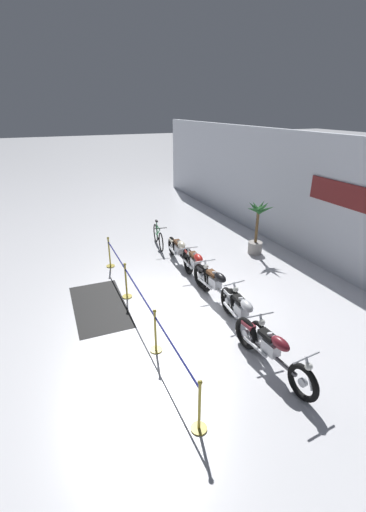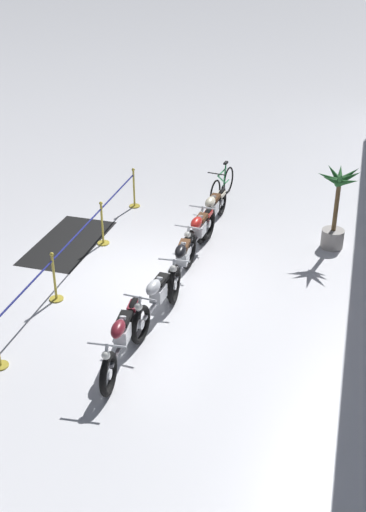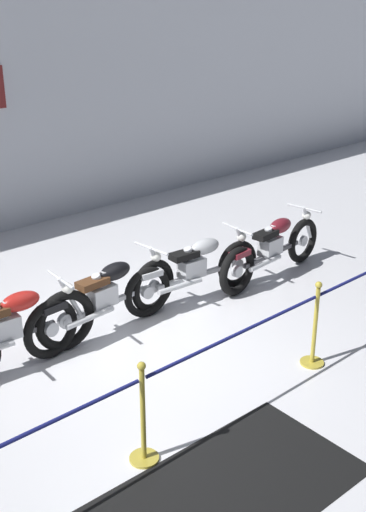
% 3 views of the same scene
% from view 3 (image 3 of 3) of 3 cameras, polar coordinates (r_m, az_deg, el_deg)
% --- Properties ---
extents(ground_plane, '(120.00, 120.00, 0.00)m').
position_cam_3_polar(ground_plane, '(7.86, -3.11, -8.47)').
color(ground_plane, silver).
extents(motorcycle_red_1, '(2.21, 0.62, 0.97)m').
position_cam_3_polar(motorcycle_red_1, '(7.54, -15.20, -6.52)').
color(motorcycle_red_1, black).
rests_on(motorcycle_red_1, ground).
extents(motorcycle_black_2, '(2.39, 0.62, 0.95)m').
position_cam_3_polar(motorcycle_black_2, '(8.10, -6.88, -3.76)').
color(motorcycle_black_2, black).
rests_on(motorcycle_black_2, ground).
extents(motorcycle_silver_3, '(2.29, 0.62, 0.93)m').
position_cam_3_polar(motorcycle_silver_3, '(8.87, 1.10, -1.24)').
color(motorcycle_silver_3, black).
rests_on(motorcycle_silver_3, ground).
extents(motorcycle_maroon_4, '(2.38, 0.62, 0.94)m').
position_cam_3_polar(motorcycle_maroon_4, '(9.70, 7.96, 0.66)').
color(motorcycle_maroon_4, black).
rests_on(motorcycle_maroon_4, ground).
extents(stanchion_far_left, '(6.98, 0.28, 1.05)m').
position_cam_3_polar(stanchion_far_left, '(5.87, -3.55, -12.38)').
color(stanchion_far_left, gold).
rests_on(stanchion_far_left, ground).
extents(stanchion_mid_left, '(0.28, 0.28, 1.05)m').
position_cam_3_polar(stanchion_mid_left, '(6.06, -3.55, -15.00)').
color(stanchion_mid_left, gold).
rests_on(stanchion_mid_left, ground).
extents(stanchion_mid_right, '(0.28, 0.28, 1.05)m').
position_cam_3_polar(stanchion_mid_right, '(7.59, 11.58, -7.04)').
color(stanchion_mid_right, gold).
rests_on(stanchion_mid_right, ground).
extents(floor_banner, '(2.70, 1.41, 0.01)m').
position_cam_3_polar(floor_banner, '(5.91, 3.19, -20.61)').
color(floor_banner, black).
rests_on(floor_banner, ground).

